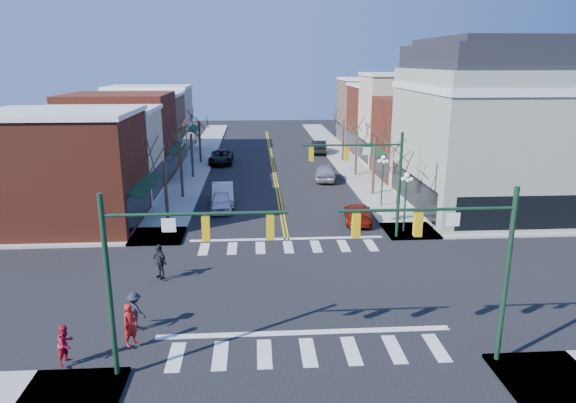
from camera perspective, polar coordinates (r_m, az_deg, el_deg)
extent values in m
plane|color=black|center=(27.46, 0.90, -9.60)|extent=(160.00, 160.00, 0.00)
cube|color=#9E9B93|center=(46.75, -11.87, 0.76)|extent=(3.50, 70.00, 0.15)
cube|color=#9E9B93|center=(47.51, 9.51, 1.11)|extent=(3.50, 70.00, 0.15)
cube|color=maroon|center=(39.69, -23.51, 3.05)|extent=(10.00, 8.50, 8.00)
cube|color=#BBB09A|center=(46.97, -20.41, 4.78)|extent=(10.00, 7.00, 7.50)
cube|color=maroon|center=(54.51, -18.13, 6.85)|extent=(10.00, 9.00, 8.50)
cube|color=#8B644D|center=(62.51, -16.29, 7.67)|extent=(10.00, 7.50, 7.80)
cube|color=#BBB09A|center=(70.03, -14.98, 8.69)|extent=(10.00, 8.00, 8.20)
cube|color=maroon|center=(54.06, 15.34, 6.73)|extent=(10.00, 8.50, 8.00)
cube|color=#BBB09A|center=(61.25, 13.08, 8.78)|extent=(10.00, 7.00, 10.00)
cube|color=maroon|center=(68.51, 11.25, 8.90)|extent=(10.00, 8.00, 8.50)
cube|color=#8B644D|center=(76.20, 9.72, 9.79)|extent=(10.00, 8.00, 9.00)
cube|color=gray|center=(43.90, 21.43, 6.32)|extent=(12.00, 14.00, 11.00)
cube|color=white|center=(43.52, 21.96, 11.65)|extent=(12.25, 14.25, 0.50)
cube|color=black|center=(43.47, 22.27, 14.67)|extent=(11.40, 13.40, 1.80)
cube|color=black|center=(43.50, 22.42, 16.11)|extent=(9.80, 11.80, 0.60)
cylinder|color=#14331E|center=(19.89, -19.26, -9.23)|extent=(0.20, 0.20, 7.20)
cylinder|color=#14331E|center=(18.29, -10.18, -1.36)|extent=(6.50, 0.12, 0.12)
cube|color=gold|center=(18.42, -9.09, -2.98)|extent=(0.28, 0.28, 0.90)
cube|color=gold|center=(18.34, -1.99, -2.87)|extent=(0.28, 0.28, 0.90)
cylinder|color=#14331E|center=(21.36, 23.08, -7.89)|extent=(0.20, 0.20, 7.20)
cylinder|color=#14331E|center=(19.20, 15.26, -0.86)|extent=(6.50, 0.12, 0.12)
cube|color=gold|center=(19.25, 14.23, -2.46)|extent=(0.28, 0.28, 0.90)
cube|color=gold|center=(18.68, 7.56, -2.65)|extent=(0.28, 0.28, 0.90)
cylinder|color=#14331E|center=(34.51, 12.26, 1.61)|extent=(0.20, 0.20, 7.20)
cylinder|color=#14331E|center=(33.21, 7.10, 6.25)|extent=(6.50, 0.12, 0.12)
cube|color=gold|center=(33.24, 6.52, 5.32)|extent=(0.28, 0.28, 0.90)
cube|color=gold|center=(32.92, 2.60, 5.30)|extent=(0.28, 0.28, 0.90)
cylinder|color=#14331E|center=(36.15, 12.87, -0.42)|extent=(0.12, 0.12, 4.00)
sphere|color=white|center=(35.64, 13.07, 2.90)|extent=(0.36, 0.36, 0.36)
cylinder|color=#14331E|center=(42.21, 10.41, 1.97)|extent=(0.12, 0.12, 4.00)
sphere|color=white|center=(41.78, 10.55, 4.83)|extent=(0.36, 0.36, 0.36)
cylinder|color=#382B21|center=(37.52, -13.37, 0.72)|extent=(0.24, 0.24, 4.76)
cylinder|color=#382B21|center=(45.19, -11.77, 3.45)|extent=(0.24, 0.24, 5.04)
cylinder|color=#382B21|center=(53.02, -10.61, 4.97)|extent=(0.24, 0.24, 4.55)
cylinder|color=#382B21|center=(60.84, -9.76, 6.48)|extent=(0.24, 0.24, 4.90)
cylinder|color=#382B21|center=(38.44, 12.15, 1.04)|extent=(0.24, 0.24, 4.62)
cylinder|color=#382B21|center=(45.93, 9.50, 3.84)|extent=(0.24, 0.24, 5.18)
cylinder|color=#382B21|center=(53.65, 7.57, 5.37)|extent=(0.24, 0.24, 4.83)
cylinder|color=#382B21|center=(61.40, 6.13, 6.73)|extent=(0.24, 0.24, 4.97)
imported|color=silver|center=(41.32, -7.43, -0.03)|extent=(1.84, 4.27, 1.44)
imported|color=silver|center=(43.42, -7.26, 0.88)|extent=(2.07, 5.14, 1.66)
imported|color=black|center=(60.43, -7.45, 4.92)|extent=(2.70, 5.69, 1.57)
imported|color=maroon|center=(38.46, 7.76, -1.26)|extent=(2.50, 4.92, 1.37)
imported|color=#B3B4B8|center=(51.52, 4.15, 3.27)|extent=(2.62, 5.19, 1.70)
imported|color=black|center=(67.05, 3.44, 6.09)|extent=(2.16, 5.23, 1.68)
imported|color=#AE1712|center=(22.71, -17.10, -12.97)|extent=(0.78, 0.79, 1.84)
imported|color=red|center=(22.41, -23.47, -14.33)|extent=(0.87, 0.96, 1.62)
imported|color=black|center=(28.81, -14.07, -6.45)|extent=(1.12, 1.14, 1.92)
imported|color=black|center=(24.06, -16.67, -11.50)|extent=(1.24, 1.06, 1.66)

